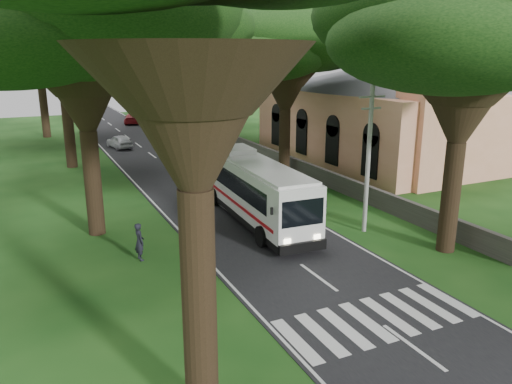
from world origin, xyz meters
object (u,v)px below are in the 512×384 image
Objects in this scene: coach_bus at (254,189)px; distant_car_c at (132,118)px; pedestrian at (139,242)px; pole_near at (368,158)px; distant_car_a at (120,141)px; church at (373,106)px; pole_mid at (228,116)px; pole_far at (167,98)px.

coach_bus is 2.48× the size of distant_car_c.
distant_car_c is at bearing -18.42° from pedestrian.
pole_near is 0.65× the size of coach_bus.
distant_car_a is at bearing -15.69° from pedestrian.
church is 3.00× the size of pole_mid.
pole_near is (-12.36, -15.55, -0.73)m from church.
pole_mid and pole_far have the same top height.
pole_far is 36.00m from coach_bus.
pole_near is 1.96× the size of distant_car_a.
distant_car_c is at bearing 94.91° from pole_mid.
distant_car_c is (-2.50, 49.09, -3.43)m from pole_near.
distant_car_a is (-19.96, 15.59, -4.18)m from church.
pole_far is (0.00, 20.00, 0.00)m from pole_mid.
pole_near is 1.62× the size of distant_car_c.
distant_car_a is at bearing 103.72° from pole_near.
church is 19.88m from pole_near.
pole_near is at bearing -128.50° from church.
pole_near is 1.00× the size of pole_far.
pole_mid is 4.32× the size of pedestrian.
coach_bus is 3.00× the size of distant_car_a.
pedestrian reaches higher than distant_car_c.
pedestrian is at bearing -107.47° from pole_far.
pole_far is (-12.36, 24.45, -0.73)m from church.
pole_mid is at bearing 113.56° from distant_car_a.
pole_near is at bearing -90.00° from pole_mid.
coach_bus is (-17.06, -11.16, -2.98)m from church.
pole_mid is 0.65× the size of coach_bus.
coach_bus is at bearing -97.51° from pole_far.
coach_bus is at bearing -74.91° from pedestrian.
pedestrian is at bearing 70.54° from distant_car_a.
coach_bus is at bearing -146.80° from church.
church is 28.62m from pedestrian.
pole_far is at bearing -24.44° from pedestrian.
pole_mid is at bearing 90.00° from pole_near.
pole_mid is 16.46m from coach_bus.
pole_mid reaches higher than distant_car_c.
pole_near is 40.00m from pole_far.
distant_car_a is 30.13m from pedestrian.
pole_mid reaches higher than distant_car_a.
church reaches higher than pole_mid.
coach_bus is at bearing -106.74° from pole_mid.
pole_far is (0.00, 40.00, 0.00)m from pole_near.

